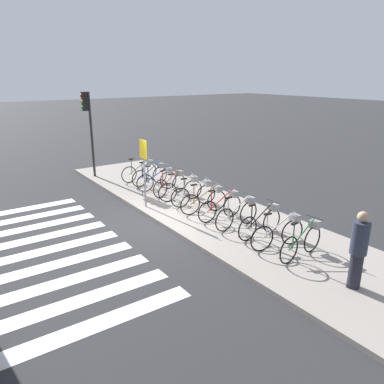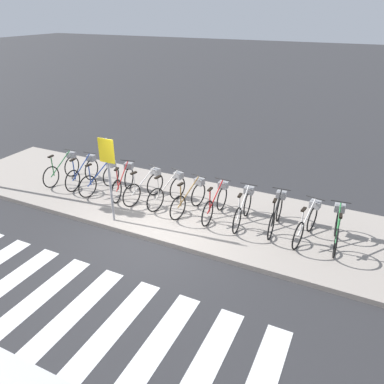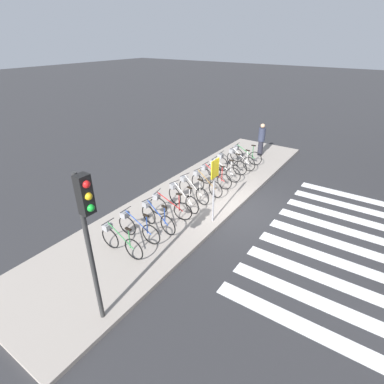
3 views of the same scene
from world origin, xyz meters
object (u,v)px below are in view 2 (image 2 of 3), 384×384
(parked_bicycle_4, at_px, (146,185))
(parked_bicycle_11, at_px, (337,227))
(parked_bicycle_0, at_px, (63,168))
(parked_bicycle_10, at_px, (307,222))
(parked_bicycle_2, at_px, (102,177))
(parked_bicycle_8, at_px, (244,207))
(parked_bicycle_6, at_px, (190,197))
(parked_bicycle_7, at_px, (217,201))
(sign_post, at_px, (108,167))
(parked_bicycle_9, at_px, (277,212))
(parked_bicycle_5, at_px, (169,190))
(parked_bicycle_1, at_px, (84,171))
(parked_bicycle_3, at_px, (124,180))

(parked_bicycle_4, relative_size, parked_bicycle_11, 0.98)
(parked_bicycle_0, xyz_separation_m, parked_bicycle_10, (7.60, -0.03, 0.00))
(parked_bicycle_2, bearing_deg, parked_bicycle_8, 0.86)
(parked_bicycle_4, bearing_deg, parked_bicycle_2, -177.03)
(parked_bicycle_11, bearing_deg, parked_bicycle_4, -179.92)
(parked_bicycle_6, xyz_separation_m, parked_bicycle_10, (3.08, 0.02, 0.00))
(parked_bicycle_7, height_order, sign_post, sign_post)
(parked_bicycle_0, xyz_separation_m, parked_bicycle_9, (6.82, 0.11, 0.00))
(parked_bicycle_5, height_order, sign_post, sign_post)
(parked_bicycle_2, distance_m, parked_bicycle_5, 2.24)
(parked_bicycle_11, bearing_deg, parked_bicycle_10, -174.63)
(parked_bicycle_0, distance_m, parked_bicycle_4, 3.06)
(parked_bicycle_2, distance_m, parked_bicycle_10, 6.05)
(parked_bicycle_4, distance_m, sign_post, 1.78)
(parked_bicycle_0, height_order, parked_bicycle_10, same)
(parked_bicycle_5, bearing_deg, parked_bicycle_2, -176.87)
(parked_bicycle_7, xyz_separation_m, parked_bicycle_9, (1.57, 0.10, 0.00))
(parked_bicycle_9, relative_size, sign_post, 0.72)
(parked_bicycle_1, distance_m, parked_bicycle_9, 6.05)
(parked_bicycle_4, relative_size, parked_bicycle_5, 1.00)
(parked_bicycle_0, height_order, parked_bicycle_6, same)
(parked_bicycle_8, height_order, parked_bicycle_11, same)
(parked_bicycle_1, bearing_deg, parked_bicycle_11, -0.26)
(parked_bicycle_3, distance_m, parked_bicycle_7, 2.96)
(parked_bicycle_2, relative_size, parked_bicycle_10, 1.00)
(parked_bicycle_1, relative_size, parked_bicycle_8, 1.00)
(parked_bicycle_3, height_order, parked_bicycle_8, same)
(parked_bicycle_2, bearing_deg, parked_bicycle_5, 3.13)
(parked_bicycle_1, bearing_deg, parked_bicycle_10, -0.81)
(parked_bicycle_4, xyz_separation_m, parked_bicycle_7, (2.19, -0.01, 0.00))
(parked_bicycle_5, bearing_deg, parked_bicycle_0, -179.00)
(parked_bicycle_8, bearing_deg, parked_bicycle_11, 0.49)
(parked_bicycle_7, bearing_deg, sign_post, -149.02)
(parked_bicycle_7, xyz_separation_m, parked_bicycle_8, (0.75, 0.00, 0.00))
(parked_bicycle_2, height_order, parked_bicycle_5, same)
(parked_bicycle_6, bearing_deg, parked_bicycle_11, 1.32)
(parked_bicycle_6, height_order, parked_bicycle_11, same)
(parked_bicycle_8, bearing_deg, parked_bicycle_4, 179.77)
(parked_bicycle_4, xyz_separation_m, parked_bicycle_5, (0.73, 0.04, 0.00))
(parked_bicycle_1, bearing_deg, sign_post, -33.86)
(parked_bicycle_1, distance_m, sign_post, 2.81)
(sign_post, bearing_deg, parked_bicycle_5, 59.36)
(parked_bicycle_0, xyz_separation_m, sign_post, (2.93, -1.38, 1.08))
(parked_bicycle_7, relative_size, parked_bicycle_10, 1.01)
(parked_bicycle_9, distance_m, parked_bicycle_11, 1.45)
(parked_bicycle_0, xyz_separation_m, parked_bicycle_4, (3.06, 0.02, 0.00))
(parked_bicycle_4, height_order, sign_post, sign_post)
(parked_bicycle_9, bearing_deg, parked_bicycle_2, -178.20)
(parked_bicycle_3, xyz_separation_m, parked_bicycle_5, (1.50, 0.02, 0.00))
(parked_bicycle_1, height_order, parked_bicycle_3, same)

